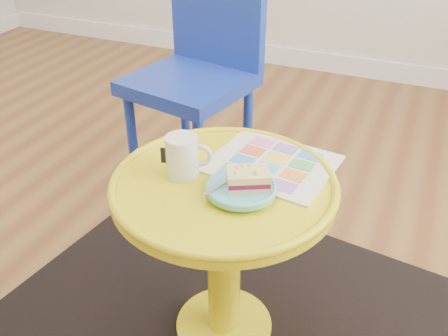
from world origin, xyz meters
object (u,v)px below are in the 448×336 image
at_px(side_table, 224,230).
at_px(newspaper, 272,164).
at_px(chair, 200,63).
at_px(plate, 241,189).
at_px(mug, 183,155).

relative_size(side_table, newspaper, 1.83).
xyz_separation_m(chair, plate, (0.45, -0.72, 0.01)).
height_order(chair, mug, chair).
height_order(mug, plate, mug).
height_order(side_table, newspaper, newspaper).
bearing_deg(chair, side_table, -48.87).
distance_m(newspaper, plate, 0.16).
bearing_deg(newspaper, plate, -91.25).
xyz_separation_m(side_table, plate, (0.06, -0.03, 0.16)).
bearing_deg(mug, plate, -26.48).
xyz_separation_m(chair, mug, (0.29, -0.70, 0.05)).
bearing_deg(side_table, mug, -175.90).
xyz_separation_m(side_table, mug, (-0.10, -0.01, 0.20)).
height_order(chair, newspaper, chair).
distance_m(newspaper, mug, 0.23).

